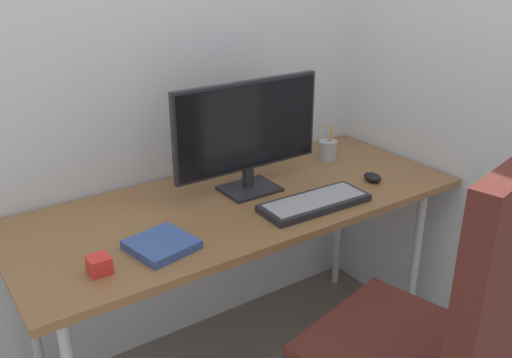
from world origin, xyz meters
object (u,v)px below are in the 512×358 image
pen_holder (328,150)px  desk_clamp_accessory (99,265)px  mouse (373,177)px  notebook (161,245)px  monitor (248,131)px  keyboard (314,203)px  office_chair (433,337)px

pen_holder → desk_clamp_accessory: (-1.13, -0.31, -0.02)m
mouse → desk_clamp_accessory: size_ratio=1.34×
notebook → mouse: bearing=-10.4°
monitor → desk_clamp_accessory: size_ratio=9.96×
desk_clamp_accessory → monitor: bearing=20.1°
monitor → keyboard: (0.11, -0.26, -0.22)m
pen_holder → mouse: bearing=-92.4°
keyboard → notebook: bearing=176.6°
keyboard → notebook: (-0.58, 0.03, 0.00)m
keyboard → pen_holder: (0.34, 0.32, 0.03)m
notebook → desk_clamp_accessory: (-0.20, -0.02, 0.01)m
office_chair → monitor: size_ratio=1.93×
keyboard → pen_holder: size_ratio=2.29×
notebook → keyboard: bearing=-14.5°
keyboard → mouse: 0.34m
pen_holder → desk_clamp_accessory: 1.17m
pen_holder → notebook: pen_holder is taller
notebook → office_chair: bearing=-62.0°
monitor → pen_holder: size_ratio=3.38×
pen_holder → desk_clamp_accessory: pen_holder is taller
monitor → keyboard: 0.35m
keyboard → mouse: mouse is taller
office_chair → desk_clamp_accessory: office_chair is taller
desk_clamp_accessory → office_chair: bearing=-40.3°
office_chair → keyboard: bearing=83.9°
keyboard → mouse: size_ratio=5.04×
monitor → mouse: monitor is taller
mouse → desk_clamp_accessory: desk_clamp_accessory is taller
office_chair → keyboard: (0.06, 0.60, 0.16)m
notebook → monitor: bearing=14.3°
mouse → notebook: size_ratio=0.45×
monitor → mouse: (0.45, -0.21, -0.22)m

